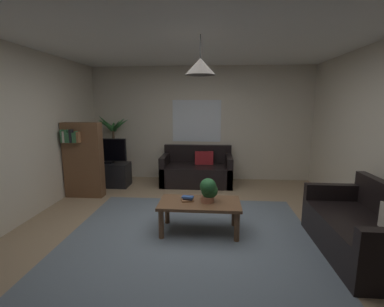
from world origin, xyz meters
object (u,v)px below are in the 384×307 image
object	(u,v)px
tv_stand	(108,174)
pendant_lamp	(200,66)
potted_palm_corner	(114,149)
tv	(106,151)
bookshelf_corner	(83,159)
couch_under_window	(197,172)
potted_plant_on_table	(209,190)
remote_on_table_0	(205,199)
book_on_table_2	(188,197)
book_on_table_1	(188,199)
book_on_table_0	(187,200)
coffee_table	(200,207)
couch_right_side	(363,233)
remote_on_table_1	(204,199)

from	to	relation	value
tv_stand	pendant_lamp	xyz separation A→B (m)	(2.05, -1.96, 1.94)
potted_palm_corner	tv	bearing A→B (deg)	-85.87
bookshelf_corner	pendant_lamp	world-z (taller)	pendant_lamp
couch_under_window	potted_plant_on_table	size ratio (longest dim) A/B	4.54
remote_on_table_0	bookshelf_corner	distance (m)	2.63
couch_under_window	tv_stand	xyz separation A→B (m)	(-1.88, -0.29, -0.03)
book_on_table_2	remote_on_table_0	size ratio (longest dim) A/B	0.98
book_on_table_1	couch_under_window	bearing A→B (deg)	90.41
book_on_table_1	pendant_lamp	world-z (taller)	pendant_lamp
couch_under_window	book_on_table_0	distance (m)	2.24
coffee_table	bookshelf_corner	distance (m)	2.60
couch_under_window	bookshelf_corner	bearing A→B (deg)	-154.90
coffee_table	tv_stand	bearing A→B (deg)	136.32
remote_on_table_0	bookshelf_corner	world-z (taller)	bookshelf_corner
book_on_table_0	book_on_table_1	world-z (taller)	book_on_table_1
book_on_table_0	potted_palm_corner	size ratio (longest dim) A/B	0.10
coffee_table	book_on_table_0	world-z (taller)	book_on_table_0
potted_plant_on_table	book_on_table_0	bearing A→B (deg)	178.61
coffee_table	pendant_lamp	distance (m)	1.83
potted_palm_corner	couch_under_window	bearing A→B (deg)	-6.59
couch_right_side	remote_on_table_0	bearing A→B (deg)	-105.46
tv_stand	bookshelf_corner	xyz separation A→B (m)	(-0.19, -0.68, 0.47)
book_on_table_2	potted_palm_corner	world-z (taller)	potted_palm_corner
remote_on_table_0	remote_on_table_1	bearing A→B (deg)	101.03
couch_under_window	tv	size ratio (longest dim) A/B	1.79
couch_right_side	coffee_table	xyz separation A→B (m)	(-1.90, 0.44, 0.08)
book_on_table_0	tv_stand	bearing A→B (deg)	134.08
remote_on_table_1	bookshelf_corner	world-z (taller)	bookshelf_corner
coffee_table	book_on_table_0	distance (m)	0.18
couch_under_window	remote_on_table_1	distance (m)	2.18
coffee_table	pendant_lamp	world-z (taller)	pendant_lamp
book_on_table_0	tv_stand	world-z (taller)	tv_stand
book_on_table_2	bookshelf_corner	size ratio (longest dim) A/B	0.11
book_on_table_1	book_on_table_2	bearing A→B (deg)	156.07
couch_under_window	couch_right_side	bearing A→B (deg)	-52.36
book_on_table_0	book_on_table_2	distance (m)	0.05
pendant_lamp	tv	bearing A→B (deg)	136.64
tv	remote_on_table_1	bearing A→B (deg)	-41.24
book_on_table_1	potted_palm_corner	bearing A→B (deg)	128.36
couch_under_window	potted_palm_corner	size ratio (longest dim) A/B	1.00
potted_plant_on_table	tv_stand	bearing A→B (deg)	138.01
book_on_table_1	bookshelf_corner	xyz separation A→B (m)	(-2.08, 1.26, 0.26)
remote_on_table_0	potted_plant_on_table	xyz separation A→B (m)	(0.05, -0.06, 0.16)
couch_right_side	potted_plant_on_table	size ratio (longest dim) A/B	4.52
remote_on_table_0	remote_on_table_1	world-z (taller)	same
book_on_table_0	potted_plant_on_table	xyz separation A→B (m)	(0.29, -0.01, 0.16)
couch_under_window	potted_palm_corner	world-z (taller)	potted_palm_corner
pendant_lamp	tv_stand	bearing A→B (deg)	136.32
book_on_table_2	pendant_lamp	xyz separation A→B (m)	(0.16, -0.03, 1.70)
remote_on_table_0	potted_plant_on_table	distance (m)	0.18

